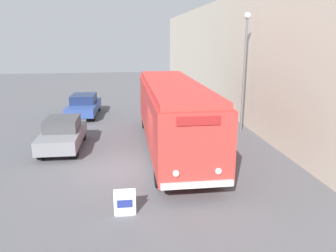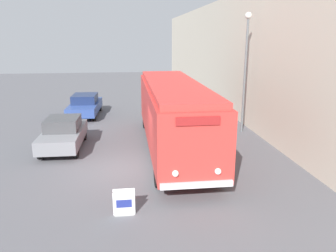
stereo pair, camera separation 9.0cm
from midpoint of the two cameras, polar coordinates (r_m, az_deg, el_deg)
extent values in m
plane|color=#56565B|center=(13.90, -7.66, -7.58)|extent=(80.00, 80.00, 0.00)
cube|color=beige|center=(24.06, 10.74, 11.88)|extent=(0.30, 60.00, 8.14)
cylinder|color=black|center=(12.17, -1.85, -8.10)|extent=(0.28, 1.08, 1.08)
cylinder|color=black|center=(12.57, 8.52, -7.48)|extent=(0.28, 1.08, 1.08)
cylinder|color=black|center=(19.97, -4.24, 1.21)|extent=(0.28, 1.08, 1.08)
cylinder|color=black|center=(20.22, 2.16, 1.41)|extent=(0.28, 1.08, 1.08)
cube|color=red|center=(15.80, 0.68, 2.23)|extent=(2.58, 11.03, 2.53)
cube|color=red|center=(15.55, 0.69, 7.21)|extent=(2.37, 10.59, 0.24)
cube|color=silver|center=(10.97, 4.90, -10.18)|extent=(2.45, 0.12, 0.20)
sphere|color=white|center=(10.69, 1.17, -8.28)|extent=(0.22, 0.22, 0.22)
sphere|color=white|center=(10.98, 8.56, -7.80)|extent=(0.22, 0.22, 0.22)
cube|color=maroon|center=(10.27, 5.12, 0.88)|extent=(1.42, 0.06, 0.28)
cube|color=gray|center=(10.64, -7.70, -15.09)|extent=(0.61, 0.18, 0.01)
cube|color=white|center=(10.38, -7.78, -13.35)|extent=(0.68, 0.17, 0.83)
cube|color=white|center=(10.51, -7.78, -12.97)|extent=(0.68, 0.17, 0.83)
cube|color=navy|center=(10.36, -7.78, -13.29)|extent=(0.47, 0.06, 0.29)
cylinder|color=#595E60|center=(19.07, 12.94, 8.29)|extent=(0.12, 0.12, 6.37)
sphere|color=silver|center=(18.98, 13.55, 18.20)|extent=(0.36, 0.36, 0.36)
cylinder|color=black|center=(15.93, -21.56, -4.27)|extent=(0.22, 0.66, 0.66)
cylinder|color=black|center=(15.60, -16.01, -4.19)|extent=(0.22, 0.66, 0.66)
cylinder|color=black|center=(18.47, -19.50, -1.48)|extent=(0.22, 0.66, 0.66)
cylinder|color=black|center=(18.18, -14.71, -1.35)|extent=(0.22, 0.66, 0.66)
cube|color=slate|center=(16.93, -17.99, -1.70)|extent=(1.88, 4.16, 0.63)
cube|color=#3F4043|center=(16.87, -18.09, 0.38)|extent=(1.57, 1.88, 0.58)
cylinder|color=black|center=(22.45, -17.14, 1.56)|extent=(0.22, 0.65, 0.65)
cylinder|color=black|center=(22.16, -13.03, 1.68)|extent=(0.22, 0.65, 0.65)
cylinder|color=black|center=(25.40, -15.75, 3.20)|extent=(0.22, 0.65, 0.65)
cylinder|color=black|center=(25.15, -12.10, 3.31)|extent=(0.22, 0.65, 0.65)
cube|color=#2D478C|center=(23.71, -14.53, 3.19)|extent=(2.09, 4.56, 0.59)
cube|color=#19274D|center=(23.71, -14.58, 4.63)|extent=(1.69, 2.09, 0.58)
camera|label=1|loc=(0.04, -90.20, -0.05)|focal=35.00mm
camera|label=2|loc=(0.04, 89.80, 0.05)|focal=35.00mm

